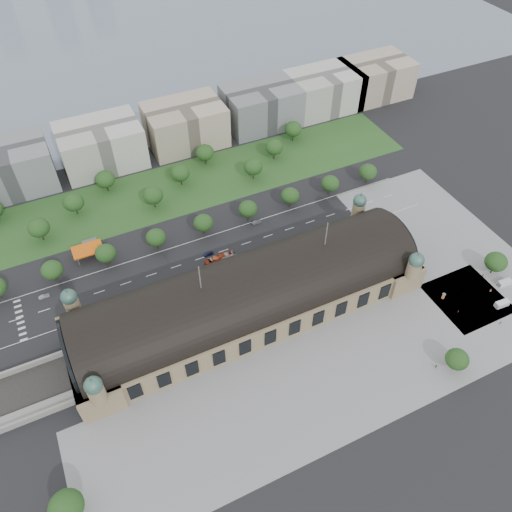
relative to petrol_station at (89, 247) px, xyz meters
name	(u,v)px	position (x,y,z in m)	size (l,w,h in m)	color
ground	(249,311)	(53.91, -65.28, -2.95)	(900.00, 900.00, 0.00)	black
station	(249,296)	(53.91, -65.28, 7.33)	(150.00, 48.40, 44.30)	#91815A
plaza_south	(321,385)	(63.91, -109.28, -2.95)	(190.00, 48.00, 0.12)	gray
plaza_east	(439,239)	(156.91, -65.28, -2.95)	(56.00, 100.00, 0.12)	gray
road_slab	(176,267)	(33.91, -27.28, -2.95)	(260.00, 26.00, 0.10)	black
grass_belt	(151,196)	(38.91, 27.72, -2.95)	(300.00, 45.00, 0.10)	#295221
petrol_station	(89,247)	(0.00, 0.00, 0.00)	(14.00, 13.00, 5.05)	#EC5F0D
lake	(94,43)	(53.91, 232.72, -2.95)	(700.00, 320.00, 0.08)	slate
office_2	(8,168)	(-26.09, 67.72, 9.05)	(45.00, 32.00, 24.00)	gray
office_3	(101,145)	(23.91, 67.72, 9.05)	(45.00, 32.00, 24.00)	beige
office_4	(185,125)	(73.91, 67.72, 9.05)	(45.00, 32.00, 24.00)	#BEAC95
office_5	(261,106)	(123.91, 67.72, 9.05)	(45.00, 32.00, 24.00)	gray
office_6	(324,91)	(168.91, 67.72, 9.05)	(45.00, 32.00, 24.00)	beige
office_7	(375,78)	(208.91, 67.72, 9.05)	(45.00, 32.00, 24.00)	#BEAC95
tree_row_2	(52,270)	(-18.09, -12.28, 4.48)	(9.60, 9.60, 11.52)	#2D2116
tree_row_3	(106,253)	(5.91, -12.28, 4.48)	(9.60, 9.60, 11.52)	#2D2116
tree_row_4	(156,238)	(29.91, -12.28, 4.48)	(9.60, 9.60, 11.52)	#2D2116
tree_row_5	(203,223)	(53.91, -12.28, 4.48)	(9.60, 9.60, 11.52)	#2D2116
tree_row_6	(248,209)	(77.91, -12.28, 4.48)	(9.60, 9.60, 11.52)	#2D2116
tree_row_7	(290,196)	(101.91, -12.28, 4.48)	(9.60, 9.60, 11.52)	#2D2116
tree_row_8	(330,183)	(125.91, -12.28, 4.48)	(9.60, 9.60, 11.52)	#2D2116
tree_row_9	(368,172)	(149.91, -12.28, 4.48)	(9.60, 9.60, 11.52)	#2D2116
tree_belt_3	(39,228)	(-19.09, 17.72, 5.10)	(10.40, 10.40, 12.48)	#2D2116
tree_belt_4	(74,202)	(-0.09, 29.72, 5.10)	(10.40, 10.40, 12.48)	#2D2116
tree_belt_5	(105,179)	(18.91, 41.72, 5.10)	(10.40, 10.40, 12.48)	#2D2116
tree_belt_6	(153,195)	(37.91, 17.72, 5.10)	(10.40, 10.40, 12.48)	#2D2116
tree_belt_7	(180,173)	(56.91, 29.72, 5.10)	(10.40, 10.40, 12.48)	#2D2116
tree_belt_8	(205,153)	(75.91, 41.72, 5.10)	(10.40, 10.40, 12.48)	#2D2116
tree_belt_9	(253,167)	(94.91, 17.72, 5.10)	(10.40, 10.40, 12.48)	#2D2116
tree_belt_10	(274,147)	(113.91, 29.72, 5.10)	(10.40, 10.40, 12.48)	#2D2116
tree_belt_11	(293,129)	(132.91, 41.72, 5.10)	(10.40, 10.40, 12.48)	#2D2116
tree_plaza_ne	(496,262)	(163.91, -93.28, 4.48)	(10.00, 10.00, 11.69)	#2D2116
tree_plaza_sw	(66,507)	(-31.09, -115.28, 5.10)	(11.00, 11.00, 12.73)	#2D2116
tree_plaza_s	(457,359)	(113.91, -125.28, 3.86)	(9.00, 9.00, 10.64)	#2D2116
traffic_car_1	(44,296)	(-24.75, -19.89, -2.19)	(1.60, 4.60, 1.51)	gray
traffic_car_4	(208,254)	(50.34, -26.73, -2.14)	(1.91, 4.75, 1.62)	#191E47
traffic_car_5	(257,222)	(80.72, -16.37, -2.14)	(1.71, 4.90, 1.62)	#595A61
traffic_car_6	(360,209)	(133.74, -30.49, -2.28)	(2.23, 4.84, 1.34)	silver
parked_car_0	(114,317)	(0.23, -44.28, -2.18)	(1.62, 4.64, 1.53)	black
parked_car_1	(120,308)	(3.75, -40.28, -2.23)	(2.37, 5.15, 1.43)	maroon
parked_car_2	(88,326)	(-10.67, -44.28, -2.13)	(2.29, 5.64, 1.64)	#1B1E4B
parked_car_3	(110,311)	(-0.58, -40.28, -2.25)	(1.65, 4.10, 1.40)	#595C61
parked_car_4	(107,319)	(-2.52, -44.28, -2.17)	(1.65, 4.72, 1.56)	silver
parked_car_5	(167,291)	(25.02, -40.28, -2.13)	(2.73, 5.92, 1.65)	gray
parked_car_6	(157,297)	(20.17, -41.51, -2.15)	(2.24, 5.51, 1.60)	black
bus_west	(219,259)	(53.06, -33.28, -1.05)	(3.19, 13.62, 3.79)	#B0391C
bus_mid	(222,258)	(54.89, -33.28, -1.09)	(3.12, 13.34, 3.72)	silver
bus_east	(300,240)	(93.91, -38.28, -1.12)	(3.08, 13.16, 3.67)	silver
van_east	(504,283)	(163.56, -101.36, -1.67)	(6.36, 3.00, 2.67)	silver
van_south	(501,304)	(153.77, -109.91, -1.65)	(6.43, 2.97, 2.71)	white
advertising_column	(443,296)	(133.91, -95.68, -1.45)	(1.52, 1.52, 2.89)	#D7353D
pedestrian_1	(458,311)	(134.47, -104.75, -2.08)	(0.63, 0.42, 1.73)	gray
pedestrian_2	(483,275)	(158.71, -93.47, -2.11)	(0.81, 0.47, 1.68)	gray
pedestrian_3	(500,323)	(146.52, -117.08, -2.09)	(1.00, 0.48, 1.71)	gray
pedestrian_4	(436,367)	(108.15, -122.17, -2.09)	(1.11, 0.48, 1.72)	gray
pedestrian_5	(491,290)	(155.58, -101.76, -2.02)	(0.91, 0.52, 1.86)	gray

